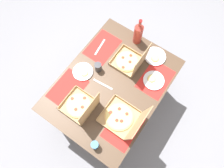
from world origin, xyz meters
TOP-DOWN VIEW (x-y plane):
  - ground_plane at (0.00, 0.00)m, footprint 6.00×6.00m
  - dining_table at (0.00, 0.00)m, footprint 1.26×0.94m
  - placemat_near_left at (-0.28, -0.32)m, footprint 0.36×0.26m
  - placemat_near_right at (0.28, -0.32)m, footprint 0.36×0.26m
  - placemat_far_left at (-0.28, 0.32)m, footprint 0.36×0.26m
  - placemat_far_right at (0.28, 0.32)m, footprint 0.36×0.26m
  - pizza_box_center at (0.35, -0.10)m, footprint 0.28×0.30m
  - pizza_box_corner_right at (-0.28, 0.02)m, footprint 0.27×0.29m
  - pizza_box_corner_left at (0.23, 0.27)m, footprint 0.30×0.35m
  - plate_near_left at (-0.49, 0.19)m, footprint 0.22×0.22m
  - plate_near_right at (-0.26, 0.31)m, footprint 0.21×0.21m
  - plate_far_left at (0.06, -0.30)m, footprint 0.20×0.20m
  - soda_bottle at (-0.55, -0.07)m, footprint 0.09×0.09m
  - cup_clear_left at (-0.05, -0.20)m, footprint 0.07×0.07m
  - cup_spare at (0.55, 0.21)m, footprint 0.07×0.07m
  - knife_by_near_right at (-0.27, -0.34)m, footprint 0.21×0.05m
  - knife_by_far_right at (0.05, -0.07)m, footprint 0.04×0.21m

SIDE VIEW (x-z plane):
  - ground_plane at x=0.00m, z-range 0.00..0.00m
  - dining_table at x=0.00m, z-range 0.25..0.99m
  - placemat_near_left at x=-0.28m, z-range 0.74..0.74m
  - placemat_near_right at x=0.28m, z-range 0.74..0.74m
  - placemat_far_left at x=-0.28m, z-range 0.74..0.74m
  - placemat_far_right at x=0.28m, z-range 0.74..0.74m
  - knife_by_near_right at x=-0.27m, z-range 0.74..0.74m
  - knife_by_far_right at x=0.05m, z-range 0.74..0.74m
  - plate_near_right at x=-0.26m, z-range 0.74..0.76m
  - plate_far_left at x=0.06m, z-range 0.74..0.76m
  - plate_near_left at x=-0.49m, z-range 0.74..0.76m
  - cup_spare at x=0.55m, z-range 0.74..0.83m
  - pizza_box_corner_right at x=-0.28m, z-range 0.63..0.94m
  - pizza_box_center at x=0.35m, z-range 0.63..0.94m
  - cup_clear_left at x=-0.05m, z-range 0.74..0.84m
  - pizza_box_corner_left at x=0.23m, z-range 0.62..0.96m
  - soda_bottle at x=-0.55m, z-range 0.71..1.03m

